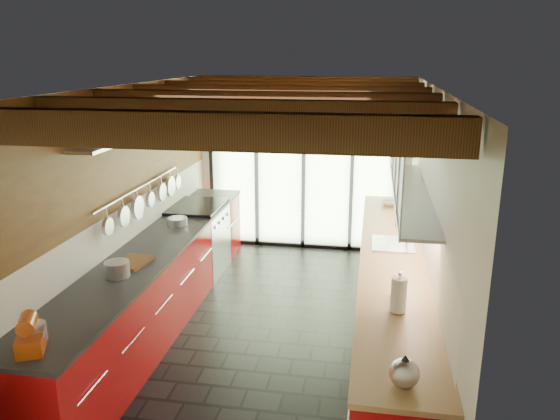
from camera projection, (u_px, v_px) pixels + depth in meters
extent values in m
plane|color=black|center=(271.00, 329.00, 5.99)|extent=(5.50, 5.50, 0.00)
plane|color=silver|center=(304.00, 165.00, 8.24)|extent=(3.20, 0.00, 3.20)
plane|color=silver|center=(179.00, 355.00, 3.03)|extent=(3.20, 0.00, 3.20)
plane|color=silver|center=(125.00, 209.00, 5.89)|extent=(0.00, 5.50, 5.50)
plane|color=silver|center=(430.00, 224.00, 5.37)|extent=(0.00, 5.50, 5.50)
plane|color=#472814|center=(270.00, 87.00, 5.28)|extent=(5.50, 5.50, 0.00)
cube|color=#593316|center=(198.00, 131.00, 3.18)|extent=(3.14, 0.14, 0.22)
cube|color=#593316|center=(236.00, 114.00, 4.03)|extent=(3.14, 0.14, 0.22)
cube|color=#593316|center=(260.00, 104.00, 4.88)|extent=(3.14, 0.14, 0.22)
cube|color=#593316|center=(278.00, 96.00, 5.74)|extent=(3.14, 0.14, 0.22)
cube|color=#593316|center=(291.00, 91.00, 6.59)|extent=(3.14, 0.14, 0.22)
cube|color=#593316|center=(300.00, 87.00, 7.44)|extent=(3.14, 0.14, 0.22)
cube|color=brown|center=(305.00, 94.00, 7.91)|extent=(3.14, 0.06, 0.50)
plane|color=brown|center=(131.00, 144.00, 5.89)|extent=(0.00, 4.90, 4.90)
plane|color=#C6EAAD|center=(304.00, 179.00, 8.29)|extent=(2.90, 0.00, 2.90)
cube|color=black|center=(212.00, 176.00, 8.51)|extent=(0.05, 0.04, 2.15)
cube|color=black|center=(401.00, 183.00, 8.04)|extent=(0.05, 0.04, 2.15)
cube|color=black|center=(303.00, 180.00, 8.25)|extent=(0.06, 0.05, 2.15)
cube|color=black|center=(304.00, 108.00, 7.95)|extent=(2.90, 0.05, 0.06)
cylinder|color=red|center=(304.00, 94.00, 7.87)|extent=(0.34, 0.04, 0.34)
cylinder|color=beige|center=(304.00, 94.00, 7.86)|extent=(0.28, 0.02, 0.28)
cube|color=#A20B0D|center=(158.00, 284.00, 6.08)|extent=(0.65, 5.00, 0.88)
cube|color=black|center=(156.00, 245.00, 5.95)|extent=(0.68, 5.00, 0.04)
cube|color=silver|center=(199.00, 242.00, 7.45)|extent=(0.66, 0.90, 0.90)
cube|color=black|center=(197.00, 207.00, 7.32)|extent=(0.65, 0.90, 0.06)
cube|color=#A20B0D|center=(391.00, 301.00, 5.66)|extent=(0.65, 5.00, 0.88)
cube|color=#997D4A|center=(394.00, 259.00, 5.54)|extent=(0.68, 5.00, 0.04)
cube|color=white|center=(360.00, 283.00, 6.10)|extent=(0.02, 0.60, 0.84)
cube|color=silver|center=(393.00, 244.00, 5.91)|extent=(0.45, 0.52, 0.02)
cylinder|color=silver|center=(407.00, 229.00, 5.84)|extent=(0.02, 0.02, 0.34)
torus|color=silver|center=(403.00, 214.00, 5.80)|extent=(0.14, 0.02, 0.14)
plane|color=silver|center=(397.00, 162.00, 5.56)|extent=(0.00, 3.00, 3.00)
cube|color=#9EA0A5|center=(412.00, 194.00, 5.63)|extent=(0.34, 3.00, 0.03)
cube|color=#9EA0A5|center=(416.00, 129.00, 5.44)|extent=(0.34, 3.00, 0.03)
cylinder|color=silver|center=(141.00, 187.00, 6.12)|extent=(0.02, 2.20, 0.02)
cube|color=silver|center=(141.00, 132.00, 5.84)|extent=(0.28, 2.60, 0.03)
cylinder|color=silver|center=(108.00, 227.00, 5.31)|extent=(0.04, 0.18, 0.18)
cylinder|color=silver|center=(124.00, 216.00, 5.64)|extent=(0.04, 0.22, 0.22)
cylinder|color=silver|center=(138.00, 207.00, 5.98)|extent=(0.04, 0.26, 0.26)
cylinder|color=silver|center=(150.00, 199.00, 6.31)|extent=(0.04, 0.18, 0.18)
cylinder|color=silver|center=(162.00, 192.00, 6.64)|extent=(0.04, 0.22, 0.22)
cylinder|color=silver|center=(170.00, 186.00, 6.92)|extent=(0.04, 0.26, 0.26)
cylinder|color=silver|center=(177.00, 182.00, 7.16)|extent=(0.04, 0.18, 0.18)
cube|color=#AE3A0D|center=(32.00, 341.00, 3.80)|extent=(0.28, 0.35, 0.13)
cylinder|color=#AE3A0D|center=(27.00, 323.00, 3.73)|extent=(0.19, 0.22, 0.12)
cylinder|color=silver|center=(35.00, 332.00, 3.83)|extent=(0.20, 0.20, 0.13)
cylinder|color=silver|center=(117.00, 269.00, 5.04)|extent=(0.30, 0.30, 0.15)
cylinder|color=silver|center=(178.00, 221.00, 6.58)|extent=(0.24, 0.24, 0.09)
cube|color=brown|center=(132.00, 262.00, 5.36)|extent=(0.32, 0.42, 0.03)
sphere|color=silver|center=(404.00, 372.00, 3.38)|extent=(0.20, 0.20, 0.19)
cone|color=black|center=(405.00, 357.00, 3.35)|extent=(0.07, 0.07, 0.05)
cylinder|color=silver|center=(404.00, 362.00, 3.47)|extent=(0.03, 0.07, 0.04)
cylinder|color=white|center=(399.00, 295.00, 4.34)|extent=(0.15, 0.15, 0.28)
cylinder|color=silver|center=(400.00, 275.00, 4.29)|extent=(0.03, 0.03, 0.05)
imported|color=silver|center=(397.00, 288.00, 4.60)|extent=(0.10, 0.10, 0.18)
imported|color=silver|center=(389.00, 203.00, 7.44)|extent=(0.23, 0.23, 0.06)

